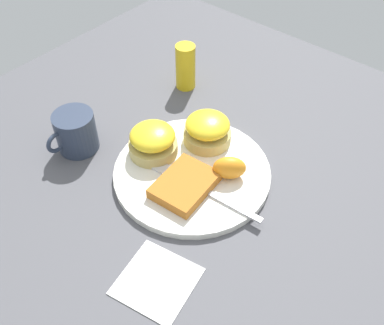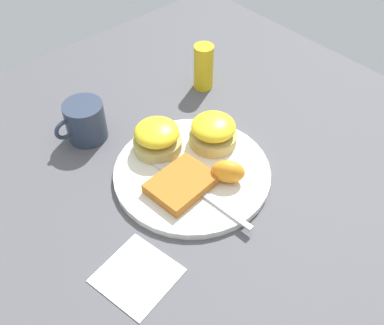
% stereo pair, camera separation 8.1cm
% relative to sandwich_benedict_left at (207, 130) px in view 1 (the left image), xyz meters
% --- Properties ---
extents(ground_plane, '(1.10, 1.10, 0.00)m').
position_rel_sandwich_benedict_left_xyz_m(ground_plane, '(0.08, 0.03, -0.04)').
color(ground_plane, '#4C4C51').
extents(plate, '(0.29, 0.29, 0.01)m').
position_rel_sandwich_benedict_left_xyz_m(plate, '(0.08, 0.03, -0.04)').
color(plate, silver).
rests_on(plate, ground_plane).
extents(sandwich_benedict_left, '(0.09, 0.09, 0.06)m').
position_rel_sandwich_benedict_left_xyz_m(sandwich_benedict_left, '(0.00, 0.00, 0.00)').
color(sandwich_benedict_left, tan).
rests_on(sandwich_benedict_left, plate).
extents(sandwich_benedict_right, '(0.09, 0.09, 0.06)m').
position_rel_sandwich_benedict_left_xyz_m(sandwich_benedict_right, '(0.09, -0.06, 0.00)').
color(sandwich_benedict_right, tan).
rests_on(sandwich_benedict_right, plate).
extents(hashbrown_patty, '(0.12, 0.10, 0.02)m').
position_rel_sandwich_benedict_left_xyz_m(hashbrown_patty, '(0.12, 0.05, -0.02)').
color(hashbrown_patty, '#B16621').
rests_on(hashbrown_patty, plate).
extents(orange_wedge, '(0.07, 0.07, 0.04)m').
position_rel_sandwich_benedict_left_xyz_m(orange_wedge, '(0.05, 0.09, -0.01)').
color(orange_wedge, orange).
rests_on(orange_wedge, plate).
extents(fork, '(0.04, 0.25, 0.00)m').
position_rel_sandwich_benedict_left_xyz_m(fork, '(0.11, 0.05, -0.03)').
color(fork, silver).
rests_on(fork, plate).
extents(cup, '(0.11, 0.08, 0.08)m').
position_rel_sandwich_benedict_left_xyz_m(cup, '(0.17, -0.19, -0.00)').
color(cup, '#2D384C').
rests_on(cup, ground_plane).
extents(napkin, '(0.13, 0.13, 0.00)m').
position_rel_sandwich_benedict_left_xyz_m(napkin, '(0.28, 0.13, -0.04)').
color(napkin, white).
rests_on(napkin, ground_plane).
extents(condiment_bottle, '(0.04, 0.04, 0.10)m').
position_rel_sandwich_benedict_left_xyz_m(condiment_bottle, '(-0.12, -0.16, 0.01)').
color(condiment_bottle, gold).
rests_on(condiment_bottle, ground_plane).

